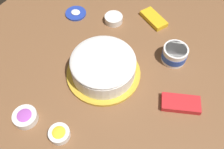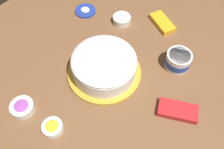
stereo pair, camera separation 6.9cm
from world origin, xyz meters
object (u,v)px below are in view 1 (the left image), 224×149
(frosted_cake, at_px, (103,67))
(frosting_tub, at_px, (175,54))
(sprinkle_bowl_rainbow, at_px, (25,117))
(candy_box_upper, at_px, (181,103))
(candy_box_lower, at_px, (154,19))
(sprinkle_bowl_yellow, at_px, (59,134))
(sprinkle_bowl_blue, at_px, (114,19))
(frosting_tub_lid, at_px, (76,13))

(frosted_cake, distance_m, frosting_tub, 0.32)
(frosted_cake, bearing_deg, sprinkle_bowl_rainbow, -110.56)
(candy_box_upper, bearing_deg, candy_box_lower, 104.70)
(sprinkle_bowl_rainbow, distance_m, candy_box_upper, 0.60)
(sprinkle_bowl_yellow, distance_m, sprinkle_bowl_blue, 0.62)
(candy_box_lower, bearing_deg, candy_box_upper, -24.86)
(frosted_cake, height_order, candy_box_lower, frosted_cake)
(frosting_tub_lid, distance_m, sprinkle_bowl_yellow, 0.64)
(frosted_cake, height_order, candy_box_upper, frosted_cake)
(candy_box_lower, relative_size, candy_box_upper, 0.95)
(frosting_tub_lid, xyz_separation_m, sprinkle_bowl_yellow, (0.35, -0.54, 0.01))
(frosted_cake, height_order, sprinkle_bowl_rainbow, frosted_cake)
(sprinkle_bowl_blue, height_order, candy_box_lower, sprinkle_bowl_blue)
(frosted_cake, bearing_deg, candy_box_lower, 87.33)
(frosting_tub_lid, bearing_deg, frosted_cake, -34.35)
(frosted_cake, relative_size, sprinkle_bowl_blue, 3.55)
(sprinkle_bowl_yellow, bearing_deg, frosting_tub_lid, 123.50)
(frosting_tub_lid, xyz_separation_m, candy_box_upper, (0.67, -0.17, 0.01))
(frosting_tub_lid, bearing_deg, candy_box_upper, -14.54)
(frosting_tub, relative_size, frosting_tub_lid, 1.05)
(sprinkle_bowl_blue, relative_size, candy_box_lower, 0.62)
(frosting_tub, height_order, candy_box_upper, frosting_tub)
(frosting_tub, height_order, sprinkle_bowl_rainbow, frosting_tub)
(candy_box_upper, bearing_deg, frosting_tub, 96.51)
(sprinkle_bowl_rainbow, height_order, candy_box_lower, sprinkle_bowl_rainbow)
(sprinkle_bowl_yellow, height_order, candy_box_lower, sprinkle_bowl_yellow)
(frosting_tub, xyz_separation_m, frosting_tub_lid, (-0.54, -0.02, -0.03))
(sprinkle_bowl_blue, height_order, candy_box_upper, sprinkle_bowl_blue)
(sprinkle_bowl_blue, bearing_deg, sprinkle_bowl_rainbow, -88.42)
(frosted_cake, height_order, sprinkle_bowl_yellow, frosted_cake)
(frosting_tub, distance_m, sprinkle_bowl_yellow, 0.58)
(sprinkle_bowl_rainbow, distance_m, sprinkle_bowl_blue, 0.62)
(sprinkle_bowl_rainbow, bearing_deg, candy_box_lower, 79.01)
(sprinkle_bowl_rainbow, bearing_deg, frosting_tub, 59.76)
(frosted_cake, bearing_deg, frosting_tub_lid, 145.65)
(frosting_tub, bearing_deg, frosted_cake, -130.97)
(sprinkle_bowl_rainbow, xyz_separation_m, candy_box_upper, (0.46, 0.38, -0.01))
(frosted_cake, height_order, sprinkle_bowl_blue, frosted_cake)
(frosted_cake, relative_size, candy_box_upper, 2.08)
(frosting_tub, bearing_deg, sprinkle_bowl_blue, 172.21)
(sprinkle_bowl_rainbow, relative_size, sprinkle_bowl_blue, 1.04)
(sprinkle_bowl_rainbow, height_order, candy_box_upper, sprinkle_bowl_rainbow)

